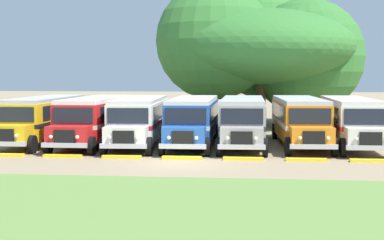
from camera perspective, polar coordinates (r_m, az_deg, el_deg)
ground_plane at (r=28.28m, az=-1.30°, el=-4.20°), size 220.00×220.00×0.00m
foreground_grass_strip at (r=19.37m, az=-4.84°, el=-8.28°), size 80.00×10.65×0.01m
parked_bus_slot_0 at (r=37.51m, az=-14.23°, el=0.25°), size 2.74×10.85×2.82m
parked_bus_slot_1 at (r=36.23m, az=-9.36°, el=0.18°), size 2.78×10.85×2.82m
parked_bus_slot_2 at (r=35.57m, az=-5.10°, el=0.15°), size 3.13×10.90×2.82m
parked_bus_slot_3 at (r=35.29m, az=0.11°, el=0.13°), size 2.80×10.85×2.82m
parked_bus_slot_4 at (r=35.19m, az=4.95°, el=0.10°), size 2.78×10.85×2.82m
parked_bus_slot_5 at (r=35.78m, az=10.40°, el=0.11°), size 3.14×10.90×2.82m
parked_bus_slot_6 at (r=35.96m, az=15.18°, el=0.05°), size 2.77×10.85×2.82m
curb_wheelstop_0 at (r=31.95m, az=-17.70°, el=-3.27°), size 2.00×0.36×0.15m
curb_wheelstop_1 at (r=30.84m, az=-12.44°, el=-3.43°), size 2.00×0.36×0.15m
curb_wheelstop_2 at (r=30.01m, az=-6.85°, el=-3.58°), size 2.00×0.36×0.15m
curb_wheelstop_3 at (r=29.48m, az=-0.99°, el=-3.69°), size 2.00×0.36×0.15m
curb_wheelstop_4 at (r=29.26m, az=5.01°, el=-3.77°), size 2.00×0.36×0.15m
curb_wheelstop_5 at (r=29.37m, az=11.05°, el=-3.81°), size 2.00×0.36×0.15m
curb_wheelstop_6 at (r=29.79m, az=16.97°, el=-3.80°), size 2.00×0.36×0.15m
broad_shade_tree at (r=48.94m, az=6.81°, el=7.01°), size 16.86×16.50×11.51m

